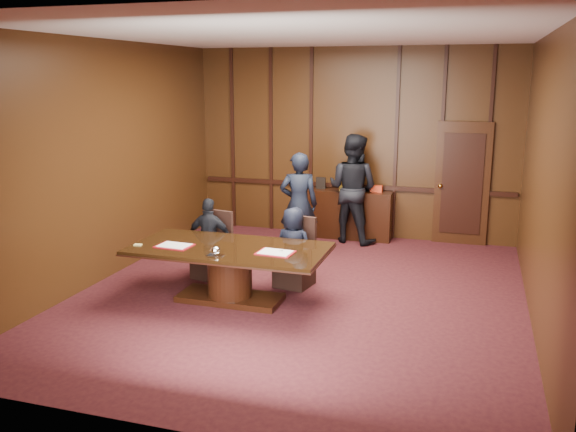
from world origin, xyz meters
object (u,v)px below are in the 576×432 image
(witness_left, at_px, (299,205))
(witness_right, at_px, (353,189))
(sideboard, at_px, (349,212))
(signatory_left, at_px, (210,239))
(conference_table, at_px, (230,265))
(signatory_right, at_px, (293,247))

(witness_left, height_order, witness_right, witness_right)
(witness_right, bearing_deg, sideboard, -50.14)
(sideboard, xyz_separation_m, signatory_left, (-1.49, -2.94, 0.12))
(sideboard, xyz_separation_m, conference_table, (-0.84, -3.74, 0.02))
(signatory_left, bearing_deg, witness_right, -124.98)
(signatory_right, relative_size, witness_right, 0.59)
(signatory_right, distance_m, witness_left, 1.63)
(conference_table, distance_m, signatory_right, 1.03)
(signatory_right, bearing_deg, witness_left, -67.67)
(signatory_left, distance_m, witness_right, 3.15)
(sideboard, distance_m, signatory_right, 2.94)
(sideboard, xyz_separation_m, witness_right, (0.11, -0.25, 0.50))
(sideboard, distance_m, conference_table, 3.83)
(sideboard, relative_size, conference_table, 0.61)
(signatory_left, bearing_deg, signatory_right, 175.81)
(conference_table, height_order, signatory_right, signatory_right)
(signatory_left, xyz_separation_m, signatory_right, (1.30, 0.00, -0.02))
(conference_table, bearing_deg, sideboard, 77.28)
(witness_left, bearing_deg, conference_table, 66.78)
(witness_left, bearing_deg, signatory_right, 87.03)
(signatory_left, height_order, witness_left, witness_left)
(witness_left, bearing_deg, signatory_left, 42.68)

